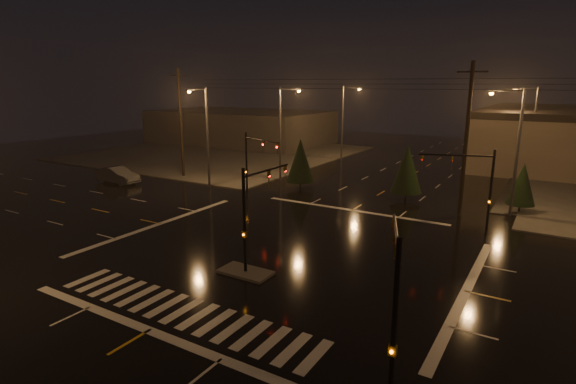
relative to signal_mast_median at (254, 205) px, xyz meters
The scene contains 22 objects.
ground 4.85m from the signal_mast_median, 90.00° to the left, with size 140.00×140.00×0.00m, color black.
sidewalk_nw 44.80m from the signal_mast_median, 132.21° to the left, with size 36.00×36.00×0.12m, color #423F3A.
median_island 3.79m from the signal_mast_median, 90.00° to the right, with size 3.00×1.60×0.15m, color #423F3A.
crosswalk 7.01m from the signal_mast_median, 90.00° to the right, with size 15.00×2.60×0.01m, color beige.
stop_bar_near 8.77m from the signal_mast_median, 90.00° to the right, with size 16.00×0.50×0.01m, color beige.
stop_bar_far 14.56m from the signal_mast_median, 90.00° to the left, with size 16.00×0.50×0.01m, color beige.
commercial_block 57.07m from the signal_mast_median, 127.83° to the left, with size 30.00×18.00×5.60m, color #433D3B.
signal_mast_median is the anchor object (origin of this frame).
signal_mast_ne 16.27m from the signal_mast_median, 54.28° to the left, with size 4.84×1.86×6.00m.
signal_mast_nw 16.27m from the signal_mast_median, 125.72° to the left, with size 4.84×1.86×6.00m.
signal_mast_se 12.22m from the signal_mast_median, 33.15° to the right, with size 1.55×3.87×6.00m.
streetlight_1 23.94m from the signal_mast_median, 117.96° to the left, with size 2.77×0.32×10.00m.
streetlight_2 38.78m from the signal_mast_median, 106.79° to the left, with size 2.77×0.32×10.00m.
streetlight_3 22.20m from the signal_mast_median, 59.61° to the left, with size 2.77×0.32×10.00m.
streetlight_4 40.69m from the signal_mast_median, 74.03° to the left, with size 2.77×0.32×10.00m.
streetlight_5 21.53m from the signal_mast_median, 138.30° to the left, with size 0.32×2.77×10.00m.
utility_pole_0 27.95m from the signal_mast_median, 142.19° to the left, with size 2.20×0.32×12.00m.
utility_pole_1 19.00m from the signal_mast_median, 64.89° to the left, with size 2.20×0.32×12.00m.
conifer_0 23.83m from the signal_mast_median, 59.60° to the left, with size 2.21×2.21×4.15m.
conifer_3 20.49m from the signal_mast_median, 112.30° to the left, with size 2.78×2.78×5.04m.
conifer_4 20.07m from the signal_mast_median, 82.11° to the left, with size 2.78×2.78×5.04m.
car_crossing 28.00m from the signal_mast_median, 156.84° to the left, with size 1.82×5.23×1.72m, color #55575C.
Camera 1 is at (14.11, -22.76, 10.35)m, focal length 28.00 mm.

